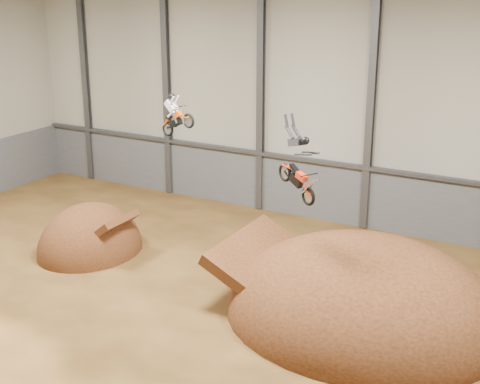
% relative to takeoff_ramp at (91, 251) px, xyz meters
% --- Properties ---
extents(floor, '(40.00, 40.00, 0.00)m').
position_rel_takeoff_ramp_xyz_m(floor, '(8.01, -4.66, 0.00)').
color(floor, '#492E13').
rests_on(floor, ground).
extents(back_wall, '(40.00, 0.10, 14.00)m').
position_rel_takeoff_ramp_xyz_m(back_wall, '(8.01, 10.34, 7.00)').
color(back_wall, '#AAA796').
rests_on(back_wall, ground).
extents(lower_band_back, '(39.80, 0.18, 3.50)m').
position_rel_takeoff_ramp_xyz_m(lower_band_back, '(8.01, 10.24, 1.75)').
color(lower_band_back, '#5A5C62').
rests_on(lower_band_back, ground).
extents(steel_rail, '(39.80, 0.35, 0.20)m').
position_rel_takeoff_ramp_xyz_m(steel_rail, '(8.01, 10.09, 3.55)').
color(steel_rail, '#47494F').
rests_on(steel_rail, lower_band_back).
extents(steel_column_0, '(0.40, 0.36, 13.90)m').
position_rel_takeoff_ramp_xyz_m(steel_column_0, '(-8.66, 10.14, 7.00)').
color(steel_column_0, '#47494F').
rests_on(steel_column_0, ground).
extents(steel_column_1, '(0.40, 0.36, 13.90)m').
position_rel_takeoff_ramp_xyz_m(steel_column_1, '(-1.99, 10.14, 7.00)').
color(steel_column_1, '#47494F').
rests_on(steel_column_1, ground).
extents(steel_column_2, '(0.40, 0.36, 13.90)m').
position_rel_takeoff_ramp_xyz_m(steel_column_2, '(4.67, 10.14, 7.00)').
color(steel_column_2, '#47494F').
rests_on(steel_column_2, ground).
extents(steel_column_3, '(0.40, 0.36, 13.90)m').
position_rel_takeoff_ramp_xyz_m(steel_column_3, '(11.34, 10.14, 7.00)').
color(steel_column_3, '#47494F').
rests_on(steel_column_3, ground).
extents(takeoff_ramp, '(5.07, 5.85, 5.07)m').
position_rel_takeoff_ramp_xyz_m(takeoff_ramp, '(0.00, 0.00, 0.00)').
color(takeoff_ramp, '#3B1D0E').
rests_on(takeoff_ramp, ground).
extents(landing_ramp, '(11.76, 10.40, 6.78)m').
position_rel_takeoff_ramp_xyz_m(landing_ramp, '(14.77, 0.05, 0.00)').
color(landing_ramp, '#3B1D0E').
rests_on(landing_ramp, ground).
extents(fmx_rider_a, '(2.83, 1.34, 2.61)m').
position_rel_takeoff_ramp_xyz_m(fmx_rider_a, '(5.62, 0.33, 7.87)').
color(fmx_rider_a, '#DC4500').
extents(fmx_rider_b, '(3.80, 2.60, 3.58)m').
position_rel_takeoff_ramp_xyz_m(fmx_rider_b, '(12.29, -1.74, 7.02)').
color(fmx_rider_b, red).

